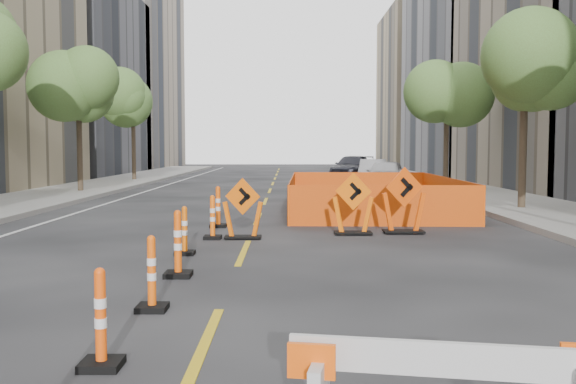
{
  "coord_description": "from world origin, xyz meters",
  "views": [
    {
      "loc": [
        0.88,
        -8.55,
        2.08
      ],
      "look_at": [
        0.88,
        5.4,
        1.1
      ],
      "focal_mm": 40.0,
      "sensor_mm": 36.0,
      "label": 1
    }
  ],
  "objects_px": {
    "chevron_sign_right": "(404,200)",
    "parked_car_mid": "(373,171)",
    "channelizer_6": "(218,207)",
    "chevron_sign_center": "(353,204)",
    "channelizer_2": "(152,273)",
    "parked_car_near": "(386,175)",
    "chevron_sign_left": "(243,208)",
    "channelizer_1": "(101,318)",
    "channelizer_4": "(185,230)",
    "channelizer_3": "(178,244)",
    "channelizer_5": "(213,217)",
    "parked_car_far": "(353,167)"
  },
  "relations": [
    {
      "from": "channelizer_6",
      "to": "chevron_sign_center",
      "type": "height_order",
      "value": "chevron_sign_center"
    },
    {
      "from": "channelizer_5",
      "to": "parked_car_near",
      "type": "relative_size",
      "value": 0.23
    },
    {
      "from": "parked_car_mid",
      "to": "channelizer_3",
      "type": "bearing_deg",
      "value": -94.33
    },
    {
      "from": "channelizer_1",
      "to": "channelizer_2",
      "type": "xyz_separation_m",
      "value": [
        0.03,
        2.12,
        0.01
      ]
    },
    {
      "from": "chevron_sign_left",
      "to": "parked_car_mid",
      "type": "xyz_separation_m",
      "value": [
        5.89,
        22.22,
        0.0
      ]
    },
    {
      "from": "channelizer_4",
      "to": "channelizer_5",
      "type": "distance_m",
      "value": 2.14
    },
    {
      "from": "channelizer_5",
      "to": "channelizer_4",
      "type": "bearing_deg",
      "value": -97.72
    },
    {
      "from": "channelizer_6",
      "to": "chevron_sign_left",
      "type": "distance_m",
      "value": 2.24
    },
    {
      "from": "channelizer_1",
      "to": "channelizer_4",
      "type": "xyz_separation_m",
      "value": [
        -0.24,
        6.37,
        -0.01
      ]
    },
    {
      "from": "channelizer_4",
      "to": "parked_car_far",
      "type": "height_order",
      "value": "parked_car_far"
    },
    {
      "from": "channelizer_6",
      "to": "chevron_sign_center",
      "type": "distance_m",
      "value": 3.64
    },
    {
      "from": "channelizer_3",
      "to": "chevron_sign_right",
      "type": "relative_size",
      "value": 0.67
    },
    {
      "from": "channelizer_2",
      "to": "parked_car_near",
      "type": "height_order",
      "value": "parked_car_near"
    },
    {
      "from": "channelizer_5",
      "to": "channelizer_6",
      "type": "relative_size",
      "value": 0.93
    },
    {
      "from": "chevron_sign_left",
      "to": "parked_car_mid",
      "type": "height_order",
      "value": "parked_car_mid"
    },
    {
      "from": "channelizer_5",
      "to": "channelizer_6",
      "type": "distance_m",
      "value": 2.13
    },
    {
      "from": "channelizer_5",
      "to": "parked_car_mid",
      "type": "xyz_separation_m",
      "value": [
        6.57,
        22.26,
        0.2
      ]
    },
    {
      "from": "channelizer_1",
      "to": "chevron_sign_center",
      "type": "relative_size",
      "value": 0.65
    },
    {
      "from": "parked_car_near",
      "to": "channelizer_5",
      "type": "bearing_deg",
      "value": -95.86
    },
    {
      "from": "channelizer_1",
      "to": "channelizer_6",
      "type": "xyz_separation_m",
      "value": [
        -0.06,
        10.62,
        0.06
      ]
    },
    {
      "from": "channelizer_4",
      "to": "chevron_sign_left",
      "type": "distance_m",
      "value": 2.38
    },
    {
      "from": "channelizer_4",
      "to": "parked_car_far",
      "type": "relative_size",
      "value": 0.18
    },
    {
      "from": "channelizer_4",
      "to": "chevron_sign_left",
      "type": "relative_size",
      "value": 0.68
    },
    {
      "from": "channelizer_2",
      "to": "parked_car_near",
      "type": "xyz_separation_m",
      "value": [
        6.49,
        23.12,
        0.26
      ]
    },
    {
      "from": "parked_car_far",
      "to": "chevron_sign_right",
      "type": "bearing_deg",
      "value": -74.67
    },
    {
      "from": "chevron_sign_right",
      "to": "parked_car_mid",
      "type": "relative_size",
      "value": 0.38
    },
    {
      "from": "channelizer_6",
      "to": "chevron_sign_center",
      "type": "bearing_deg",
      "value": -22.39
    },
    {
      "from": "parked_car_mid",
      "to": "chevron_sign_right",
      "type": "bearing_deg",
      "value": -85.86
    },
    {
      "from": "chevron_sign_center",
      "to": "channelizer_3",
      "type": "bearing_deg",
      "value": -100.07
    },
    {
      "from": "channelizer_6",
      "to": "parked_car_near",
      "type": "xyz_separation_m",
      "value": [
        6.58,
        14.62,
        0.2
      ]
    },
    {
      "from": "channelizer_2",
      "to": "channelizer_6",
      "type": "bearing_deg",
      "value": 90.58
    },
    {
      "from": "channelizer_4",
      "to": "channelizer_6",
      "type": "bearing_deg",
      "value": 87.56
    },
    {
      "from": "chevron_sign_right",
      "to": "parked_car_mid",
      "type": "height_order",
      "value": "chevron_sign_right"
    },
    {
      "from": "channelizer_4",
      "to": "chevron_sign_right",
      "type": "xyz_separation_m",
      "value": [
        4.78,
        3.07,
        0.33
      ]
    },
    {
      "from": "channelizer_6",
      "to": "parked_car_mid",
      "type": "height_order",
      "value": "parked_car_mid"
    },
    {
      "from": "parked_car_mid",
      "to": "chevron_sign_left",
      "type": "bearing_deg",
      "value": -95.14
    },
    {
      "from": "channelizer_1",
      "to": "channelizer_2",
      "type": "relative_size",
      "value": 0.99
    },
    {
      "from": "channelizer_4",
      "to": "channelizer_3",
      "type": "bearing_deg",
      "value": -83.69
    },
    {
      "from": "chevron_sign_center",
      "to": "parked_car_near",
      "type": "relative_size",
      "value": 0.34
    },
    {
      "from": "channelizer_1",
      "to": "parked_car_near",
      "type": "height_order",
      "value": "parked_car_near"
    },
    {
      "from": "channelizer_1",
      "to": "channelizer_5",
      "type": "relative_size",
      "value": 0.96
    },
    {
      "from": "channelizer_5",
      "to": "parked_car_mid",
      "type": "distance_m",
      "value": 23.2
    },
    {
      "from": "channelizer_1",
      "to": "parked_car_near",
      "type": "xyz_separation_m",
      "value": [
        6.52,
        25.24,
        0.26
      ]
    },
    {
      "from": "channelizer_1",
      "to": "channelizer_6",
      "type": "distance_m",
      "value": 10.62
    },
    {
      "from": "channelizer_1",
      "to": "parked_car_far",
      "type": "relative_size",
      "value": 0.18
    },
    {
      "from": "channelizer_5",
      "to": "channelizer_6",
      "type": "height_order",
      "value": "channelizer_6"
    },
    {
      "from": "chevron_sign_center",
      "to": "parked_car_mid",
      "type": "bearing_deg",
      "value": 104.72
    },
    {
      "from": "channelizer_1",
      "to": "chevron_sign_right",
      "type": "xyz_separation_m",
      "value": [
        4.54,
        9.44,
        0.32
      ]
    },
    {
      "from": "channelizer_6",
      "to": "parked_car_near",
      "type": "distance_m",
      "value": 16.03
    },
    {
      "from": "channelizer_3",
      "to": "chevron_sign_left",
      "type": "distance_m",
      "value": 4.35
    }
  ]
}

